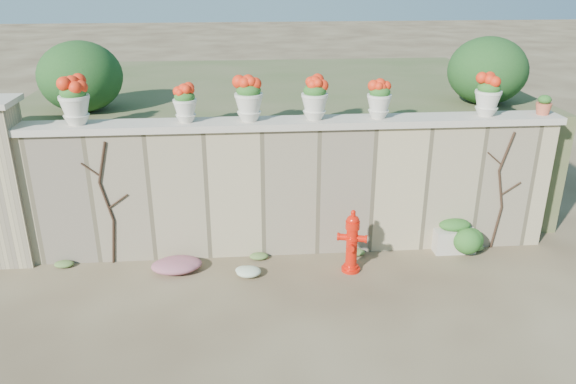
{
  "coord_description": "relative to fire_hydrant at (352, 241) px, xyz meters",
  "views": [
    {
      "loc": [
        -0.69,
        -6.08,
        4.18
      ],
      "look_at": [
        -0.06,
        1.4,
        1.13
      ],
      "focal_mm": 35.0,
      "sensor_mm": 36.0,
      "label": 1
    }
  ],
  "objects": [
    {
      "name": "gate_pillar",
      "position": [
        -4.99,
        0.76,
        0.77
      ],
      "size": [
        0.72,
        0.72,
        2.48
      ],
      "color": "tan",
      "rests_on": "ground"
    },
    {
      "name": "back_shrub_left",
      "position": [
        -4.04,
        1.96,
        2.06
      ],
      "size": [
        1.3,
        1.3,
        1.1
      ],
      "primitive_type": "ellipsoid",
      "color": "#143814",
      "rests_on": "raised_fill"
    },
    {
      "name": "vine_right",
      "position": [
        2.39,
        0.54,
        0.51
      ],
      "size": [
        0.6,
        0.04,
        1.91
      ],
      "color": "black",
      "rests_on": "ground"
    },
    {
      "name": "raised_fill",
      "position": [
        -0.84,
        3.96,
        0.51
      ],
      "size": [
        9.0,
        6.0,
        2.0
      ],
      "primitive_type": "cube",
      "color": "#384C23",
      "rests_on": "ground"
    },
    {
      "name": "back_shrub_right",
      "position": [
        2.56,
        1.96,
        2.06
      ],
      "size": [
        1.3,
        1.3,
        1.1
      ],
      "primitive_type": "ellipsoid",
      "color": "#143814",
      "rests_on": "raised_fill"
    },
    {
      "name": "urn_pot_4",
      "position": [
        0.46,
        0.76,
        1.89
      ],
      "size": [
        0.35,
        0.35,
        0.56
      ],
      "color": "beige",
      "rests_on": "wall_cap"
    },
    {
      "name": "planter_box",
      "position": [
        1.72,
        0.51,
        -0.24
      ],
      "size": [
        0.64,
        0.37,
        0.53
      ],
      "rotation": [
        0.0,
        0.0,
        -0.0
      ],
      "color": "beige",
      "rests_on": "ground"
    },
    {
      "name": "urn_pot_2",
      "position": [
        -1.42,
        0.76,
        1.93
      ],
      "size": [
        0.4,
        0.4,
        0.63
      ],
      "color": "beige",
      "rests_on": "wall_cap"
    },
    {
      "name": "urn_pot_0",
      "position": [
        -3.83,
        0.76,
        1.94
      ],
      "size": [
        0.42,
        0.42,
        0.66
      ],
      "color": "beige",
      "rests_on": "wall_cap"
    },
    {
      "name": "ground",
      "position": [
        -0.84,
        -1.04,
        -0.49
      ],
      "size": [
        80.0,
        80.0,
        0.0
      ],
      "primitive_type": "plane",
      "color": "#473623",
      "rests_on": "ground"
    },
    {
      "name": "urn_pot_3",
      "position": [
        -0.48,
        0.76,
        1.91
      ],
      "size": [
        0.38,
        0.38,
        0.6
      ],
      "color": "beige",
      "rests_on": "wall_cap"
    },
    {
      "name": "green_shrub",
      "position": [
        1.93,
        0.27,
        -0.19
      ],
      "size": [
        0.61,
        0.55,
        0.58
      ],
      "primitive_type": "ellipsoid",
      "color": "#1E5119",
      "rests_on": "ground"
    },
    {
      "name": "white_flowers",
      "position": [
        -1.56,
        -0.02,
        -0.4
      ],
      "size": [
        0.49,
        0.39,
        0.18
      ],
      "primitive_type": "ellipsoid",
      "color": "white",
      "rests_on": "ground"
    },
    {
      "name": "urn_pot_5",
      "position": [
        2.08,
        0.76,
        1.91
      ],
      "size": [
        0.38,
        0.38,
        0.6
      ],
      "color": "beige",
      "rests_on": "wall_cap"
    },
    {
      "name": "magenta_clump",
      "position": [
        -2.46,
        0.21,
        -0.36
      ],
      "size": [
        0.92,
        0.61,
        0.24
      ],
      "primitive_type": "ellipsoid",
      "color": "#CC287F",
      "rests_on": "ground"
    },
    {
      "name": "wall_cap",
      "position": [
        -0.84,
        0.76,
        1.56
      ],
      "size": [
        8.1,
        0.52,
        0.1
      ],
      "primitive_type": "cube",
      "color": "beige",
      "rests_on": "stone_wall"
    },
    {
      "name": "urn_pot_1",
      "position": [
        -2.32,
        0.76,
        1.88
      ],
      "size": [
        0.34,
        0.34,
        0.53
      ],
      "color": "beige",
      "rests_on": "wall_cap"
    },
    {
      "name": "terracotta_pot",
      "position": [
        2.96,
        0.76,
        1.74
      ],
      "size": [
        0.24,
        0.24,
        0.28
      ],
      "color": "#C0563A",
      "rests_on": "wall_cap"
    },
    {
      "name": "fire_hydrant",
      "position": [
        0.0,
        0.0,
        0.0
      ],
      "size": [
        0.42,
        0.3,
        0.96
      ],
      "rotation": [
        0.0,
        0.0,
        -0.29
      ],
      "color": "red",
      "rests_on": "ground"
    },
    {
      "name": "vine_left",
      "position": [
        -3.51,
        0.54,
        0.51
      ],
      "size": [
        0.6,
        0.04,
        1.91
      ],
      "color": "black",
      "rests_on": "ground"
    },
    {
      "name": "stone_wall",
      "position": [
        -0.84,
        0.76,
        0.51
      ],
      "size": [
        8.0,
        0.4,
        2.0
      ],
      "primitive_type": "cube",
      "color": "tan",
      "rests_on": "ground"
    }
  ]
}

